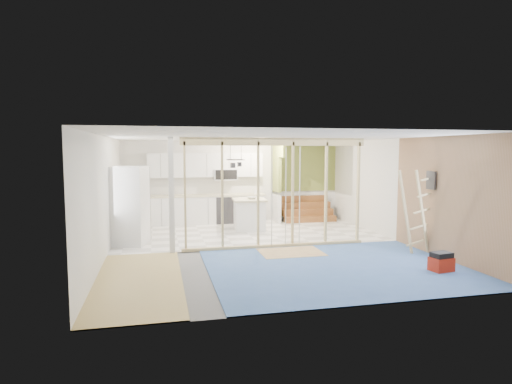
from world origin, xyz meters
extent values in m
cube|color=slate|center=(0.00, 0.00, 0.00)|extent=(7.00, 8.00, 0.01)
cube|color=white|center=(0.00, 0.00, 2.60)|extent=(7.00, 8.00, 0.01)
cube|color=silver|center=(0.00, 4.00, 1.30)|extent=(7.00, 0.01, 2.60)
cube|color=silver|center=(0.00, -4.00, 1.30)|extent=(7.00, 0.01, 2.60)
cube|color=silver|center=(-3.50, 0.00, 1.30)|extent=(0.01, 8.00, 2.60)
cube|color=silver|center=(3.50, 0.00, 1.30)|extent=(0.01, 8.00, 2.60)
cube|color=white|center=(0.00, 2.00, 0.01)|extent=(7.00, 4.00, 0.02)
cube|color=#4C75B8|center=(1.00, -2.00, 0.01)|extent=(5.00, 4.00, 0.02)
cube|color=#D1B86B|center=(-2.75, -2.00, 0.01)|extent=(1.50, 4.00, 0.02)
cube|color=#D6B976|center=(0.50, -0.60, 0.02)|extent=(1.40, 1.00, 0.01)
cube|color=tan|center=(0.30, 0.00, 2.50)|extent=(4.40, 0.09, 0.18)
cube|color=tan|center=(0.30, 0.00, 0.05)|extent=(4.40, 0.09, 0.06)
cube|color=silver|center=(-2.10, 0.00, 1.30)|extent=(0.12, 0.14, 2.60)
cube|color=tan|center=(-1.80, 0.00, 1.30)|extent=(0.04, 0.09, 2.40)
cube|color=tan|center=(-0.96, 0.00, 1.30)|extent=(0.04, 0.09, 2.40)
cube|color=tan|center=(-0.12, 0.00, 1.30)|extent=(0.04, 0.09, 2.40)
cube|color=tan|center=(0.72, 0.00, 1.30)|extent=(0.04, 0.09, 2.40)
cube|color=tan|center=(1.56, 0.00, 1.30)|extent=(0.04, 0.09, 2.40)
cube|color=tan|center=(2.40, 0.00, 1.30)|extent=(0.04, 0.09, 2.40)
cylinder|color=silver|center=(0.20, -0.03, 1.22)|extent=(0.02, 0.02, 2.35)
cylinder|color=silver|center=(0.90, 0.02, 1.22)|extent=(0.02, 0.02, 2.35)
cylinder|color=silver|center=(0.55, 0.00, 1.22)|extent=(0.02, 0.02, 2.35)
cube|color=white|center=(-0.90, 3.70, 0.44)|extent=(3.60, 0.60, 0.88)
cube|color=beige|center=(-0.90, 3.70, 0.91)|extent=(3.66, 0.64, 0.05)
cube|color=white|center=(-3.20, 2.60, 0.44)|extent=(0.60, 1.60, 0.88)
cube|color=beige|center=(-3.20, 2.60, 0.91)|extent=(0.64, 1.64, 0.05)
cube|color=white|center=(-0.90, 3.82, 1.85)|extent=(3.60, 0.34, 0.75)
cube|color=white|center=(-0.30, 3.78, 1.55)|extent=(0.72, 0.38, 0.36)
cube|color=black|center=(-0.30, 3.59, 1.55)|extent=(0.68, 0.02, 0.30)
cube|color=olive|center=(1.30, 3.55, 1.80)|extent=(0.10, 0.90, 1.60)
cube|color=white|center=(1.30, 3.55, 0.45)|extent=(0.10, 0.90, 0.90)
cube|color=olive|center=(1.30, 2.85, 2.35)|extent=(0.10, 0.50, 0.50)
cube|color=olive|center=(2.40, 3.97, 1.75)|extent=(2.20, 0.04, 1.60)
cube|color=white|center=(2.40, 3.97, 0.45)|extent=(2.20, 0.04, 0.90)
cube|color=brown|center=(2.35, 3.20, 0.10)|extent=(1.70, 0.26, 0.20)
cube|color=brown|center=(2.35, 3.46, 0.30)|extent=(1.70, 0.26, 0.20)
cube|color=brown|center=(2.35, 3.72, 0.50)|extent=(1.70, 0.26, 0.20)
cube|color=brown|center=(2.35, 3.98, 0.70)|extent=(1.70, 0.26, 0.20)
torus|color=black|center=(-0.30, 1.90, 2.05)|extent=(0.52, 0.52, 0.02)
cylinder|color=black|center=(-0.45, 1.90, 2.30)|extent=(0.01, 0.01, 0.50)
cylinder|color=black|center=(-0.15, 1.90, 2.30)|extent=(0.01, 0.01, 0.50)
cylinder|color=#343439|center=(-0.40, 1.80, 1.90)|extent=(0.14, 0.14, 0.14)
cylinder|color=#343439|center=(-0.18, 2.00, 1.92)|extent=(0.12, 0.12, 0.12)
cube|color=#A37958|center=(3.48, -2.00, 1.30)|extent=(0.02, 4.00, 2.60)
cube|color=#343439|center=(3.43, -1.40, 1.65)|extent=(0.04, 0.30, 0.40)
cylinder|color=#FFEABF|center=(1.40, 3.00, 2.54)|extent=(0.32, 0.32, 0.08)
cube|color=silver|center=(-3.09, 1.07, 0.96)|extent=(1.01, 0.99, 1.92)
cube|color=#343439|center=(-2.69, 1.07, 0.96)|extent=(0.22, 0.75, 1.88)
cube|color=white|center=(0.17, 2.36, 0.42)|extent=(0.89, 0.89, 0.84)
cube|color=beige|center=(0.17, 2.36, 0.89)|extent=(1.00, 1.00, 0.05)
imported|color=beige|center=(0.24, 2.35, 0.94)|extent=(0.34, 0.34, 0.06)
imported|color=silver|center=(-1.97, 3.75, 1.09)|extent=(0.16, 0.16, 0.32)
imported|color=white|center=(0.63, 3.61, 1.01)|extent=(0.08, 0.08, 0.17)
cube|color=#9E1F0E|center=(2.82, -2.66, 0.14)|extent=(0.44, 0.35, 0.28)
cube|color=black|center=(2.82, -2.66, 0.33)|extent=(0.39, 0.31, 0.10)
cube|color=tan|center=(2.89, -1.32, 0.95)|extent=(0.45, 0.08, 1.86)
cube|color=tan|center=(3.30, -1.32, 0.95)|extent=(0.45, 0.08, 1.86)
cube|color=tan|center=(3.14, -1.32, 0.26)|extent=(0.45, 0.08, 0.12)
cube|color=tan|center=(3.22, -1.32, 0.61)|extent=(0.45, 0.08, 0.12)
cube|color=tan|center=(3.29, -1.32, 0.97)|extent=(0.45, 0.08, 0.12)
cube|color=tan|center=(3.37, -1.32, 1.33)|extent=(0.45, 0.08, 0.12)
cube|color=tan|center=(3.44, -1.32, 1.69)|extent=(0.45, 0.08, 0.12)
camera|label=1|loc=(-2.37, -9.61, 2.29)|focal=30.00mm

